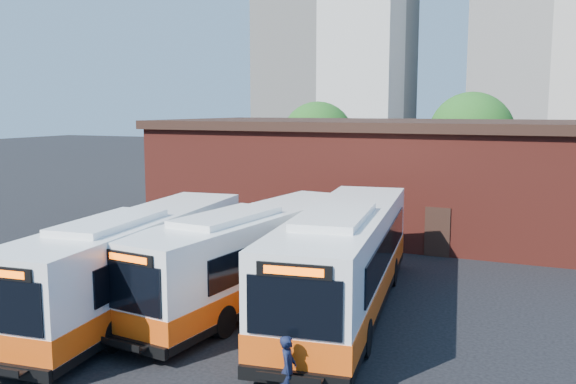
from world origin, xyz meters
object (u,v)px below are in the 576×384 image
at_px(bus_west, 137,266).
at_px(bus_midwest, 252,259).
at_px(transit_worker, 288,370).
at_px(bus_mideast, 344,263).

xyz_separation_m(bus_west, bus_midwest, (3.24, 2.56, -0.02)).
relative_size(bus_midwest, transit_worker, 7.78).
distance_m(bus_midwest, bus_mideast, 3.49).
bearing_deg(bus_midwest, bus_west, -135.35).
xyz_separation_m(bus_midwest, transit_worker, (4.37, -6.70, -0.76)).
relative_size(bus_west, transit_worker, 7.85).
relative_size(bus_mideast, transit_worker, 8.40).
distance_m(bus_west, bus_midwest, 4.12).
xyz_separation_m(bus_mideast, transit_worker, (0.89, -6.99, -0.89)).
bearing_deg(bus_midwest, transit_worker, -50.56).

